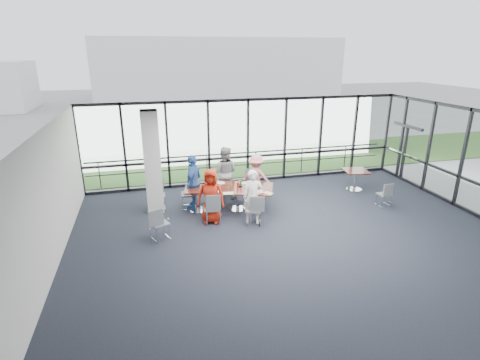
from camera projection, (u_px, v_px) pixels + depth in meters
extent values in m
cube|color=#1F212C|center=(297.00, 241.00, 10.12)|extent=(12.00, 10.00, 0.02)
cube|color=white|center=(303.00, 123.00, 9.06)|extent=(12.00, 10.00, 0.04)
cube|color=silver|center=(45.00, 208.00, 8.18)|extent=(0.10, 10.00, 3.20)
cube|color=silver|center=(446.00, 308.00, 5.01)|extent=(12.00, 0.10, 3.20)
cube|color=white|center=(248.00, 141.00, 14.16)|extent=(12.00, 0.10, 3.20)
cube|color=black|center=(404.00, 153.00, 14.60)|extent=(0.12, 1.60, 2.10)
cube|color=white|center=(152.00, 162.00, 11.49)|extent=(0.50, 0.50, 3.20)
cube|color=gray|center=(222.00, 150.00, 19.27)|extent=(80.00, 70.00, 0.02)
cube|color=#355320|center=(230.00, 160.00, 17.43)|extent=(80.00, 5.00, 0.01)
cube|color=silver|center=(216.00, 69.00, 39.34)|extent=(24.00, 10.00, 6.00)
cylinder|color=#2D2D33|center=(244.00, 165.00, 15.07)|extent=(12.00, 0.06, 0.06)
cube|color=#3B130C|center=(238.00, 188.00, 11.85)|extent=(2.49, 1.91, 0.04)
cylinder|color=silver|center=(238.00, 199.00, 11.97)|extent=(0.12, 0.12, 0.71)
cylinder|color=silver|center=(238.00, 209.00, 12.09)|extent=(0.56, 0.56, 0.03)
cube|color=#3B130C|center=(198.00, 189.00, 11.75)|extent=(0.97, 0.97, 0.04)
cylinder|color=silver|center=(198.00, 200.00, 11.87)|extent=(0.12, 0.12, 0.71)
cube|color=#3B130C|center=(356.00, 171.00, 13.53)|extent=(0.96, 0.96, 0.04)
cylinder|color=silver|center=(355.00, 181.00, 13.66)|extent=(0.12, 0.12, 0.71)
imported|color=#AF200D|center=(211.00, 196.00, 10.95)|extent=(0.93, 0.76, 1.64)
imported|color=white|center=(253.00, 197.00, 10.90)|extent=(0.69, 0.58, 1.62)
imported|color=gray|center=(225.00, 172.00, 12.81)|extent=(1.02, 0.87, 1.80)
imported|color=#D37C7E|center=(256.00, 177.00, 12.73)|extent=(1.12, 1.00, 1.55)
imported|color=#3560A9|center=(193.00, 182.00, 11.95)|extent=(0.99, 1.18, 1.77)
cylinder|color=white|center=(215.00, 191.00, 11.51)|extent=(0.27, 0.27, 0.01)
cylinder|color=white|center=(259.00, 192.00, 11.46)|extent=(0.27, 0.27, 0.01)
cylinder|color=white|center=(221.00, 183.00, 12.22)|extent=(0.26, 0.26, 0.01)
cylinder|color=white|center=(255.00, 184.00, 12.13)|extent=(0.25, 0.25, 0.01)
cylinder|color=white|center=(207.00, 186.00, 11.92)|extent=(0.27, 0.27, 0.01)
cylinder|color=white|center=(228.00, 188.00, 11.60)|extent=(0.07, 0.07, 0.14)
cylinder|color=white|center=(249.00, 188.00, 11.62)|extent=(0.06, 0.06, 0.13)
cylinder|color=white|center=(240.00, 183.00, 12.07)|extent=(0.07, 0.07, 0.14)
cylinder|color=white|center=(214.00, 185.00, 11.80)|extent=(0.07, 0.07, 0.15)
cube|color=white|center=(228.00, 193.00, 11.36)|extent=(0.35, 0.27, 0.00)
cube|color=white|center=(268.00, 193.00, 11.38)|extent=(0.31, 0.34, 0.00)
cube|color=white|center=(245.00, 183.00, 12.25)|extent=(0.29, 0.21, 0.00)
cube|color=black|center=(241.00, 186.00, 11.89)|extent=(0.10, 0.07, 0.04)
cylinder|color=#981403|center=(238.00, 185.00, 11.81)|extent=(0.06, 0.06, 0.18)
cylinder|color=#136627|center=(241.00, 184.00, 11.89)|extent=(0.05, 0.05, 0.20)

